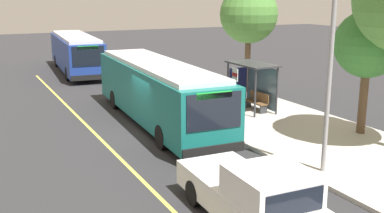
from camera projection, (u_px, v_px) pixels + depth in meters
name	position (u px, v px, depth m)	size (l,w,h in m)	color
ground_plane	(149.00, 133.00, 20.66)	(120.00, 120.00, 0.00)	#2B2B2D
sidewalk_curb	(260.00, 116.00, 23.25)	(44.00, 6.40, 0.15)	#B7B2A8
lane_stripe_center	(101.00, 139.00, 19.70)	(36.00, 0.14, 0.01)	#E0D64C
transit_bus_main	(157.00, 90.00, 21.93)	(12.38, 3.16, 2.95)	#146B66
transit_bus_second	(76.00, 52.00, 36.58)	(12.15, 3.49, 2.95)	navy
pickup_truck	(255.00, 197.00, 12.10)	(5.46, 2.18, 1.85)	white
bus_shelter	(252.00, 76.00, 23.96)	(2.90, 1.60, 2.48)	#333338
waiting_bench	(257.00, 101.00, 23.98)	(1.60, 0.48, 0.95)	brown
route_sign_post	(235.00, 90.00, 20.17)	(0.44, 0.08, 2.80)	#333338
pedestrian_commuter	(228.00, 100.00, 22.19)	(0.24, 0.40, 1.69)	#282D47
street_tree_near_shelter	(249.00, 15.00, 27.71)	(3.50, 3.50, 6.50)	brown
street_tree_downstreet	(368.00, 45.00, 19.27)	(2.86, 2.86, 5.31)	brown
utility_pole	(329.00, 79.00, 15.05)	(0.16, 0.16, 6.40)	gray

